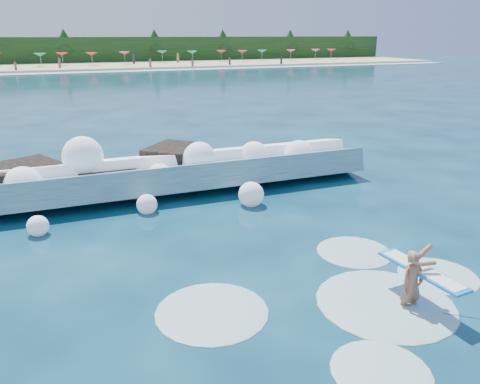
{
  "coord_description": "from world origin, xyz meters",
  "views": [
    {
      "loc": [
        -3.26,
        -9.91,
        5.55
      ],
      "look_at": [
        1.5,
        2.0,
        1.2
      ],
      "focal_mm": 35.0,
      "sensor_mm": 36.0,
      "label": 1
    }
  ],
  "objects": [
    {
      "name": "rock_cluster",
      "position": [
        -2.07,
        7.51,
        0.49
      ],
      "size": [
        8.72,
        3.51,
        1.55
      ],
      "color": "black",
      "rests_on": "ground"
    },
    {
      "name": "treeline",
      "position": [
        0.0,
        88.0,
        2.5
      ],
      "size": [
        140.0,
        4.0,
        5.0
      ],
      "primitive_type": "cube",
      "color": "black",
      "rests_on": "ground"
    },
    {
      "name": "surfer_with_board",
      "position": [
        3.41,
        -3.16,
        0.57
      ],
      "size": [
        0.92,
        2.78,
        1.55
      ],
      "color": "#9B6248",
      "rests_on": "ground"
    },
    {
      "name": "breaking_wave",
      "position": [
        -1.13,
        6.59,
        0.55
      ],
      "size": [
        18.43,
        2.85,
        1.59
      ],
      "color": "teal",
      "rests_on": "ground"
    },
    {
      "name": "ground",
      "position": [
        0.0,
        0.0,
        0.0
      ],
      "size": [
        200.0,
        200.0,
        0.0
      ],
      "primitive_type": "plane",
      "color": "#072439",
      "rests_on": "ground"
    },
    {
      "name": "wave_spray",
      "position": [
        -1.69,
        6.35,
        1.03
      ],
      "size": [
        14.77,
        4.36,
        2.22
      ],
      "color": "white",
      "rests_on": "ground"
    },
    {
      "name": "beach",
      "position": [
        0.0,
        78.0,
        0.2
      ],
      "size": [
        140.0,
        20.0,
        0.4
      ],
      "primitive_type": "cube",
      "color": "tan",
      "rests_on": "ground"
    },
    {
      "name": "wet_band",
      "position": [
        0.0,
        67.0,
        0.04
      ],
      "size": [
        140.0,
        5.0,
        0.08
      ],
      "primitive_type": "cube",
      "color": "silver",
      "rests_on": "ground"
    },
    {
      "name": "beachgoers",
      "position": [
        -3.74,
        73.85,
        1.08
      ],
      "size": [
        89.56,
        13.12,
        1.94
      ],
      "color": "#3F332D",
      "rests_on": "ground"
    },
    {
      "name": "surf_foam",
      "position": [
        2.52,
        -2.5,
        0.0
      ],
      "size": [
        8.71,
        6.02,
        0.15
      ],
      "color": "silver",
      "rests_on": "ground"
    },
    {
      "name": "beach_umbrellas",
      "position": [
        -0.2,
        79.76,
        2.25
      ],
      "size": [
        109.25,
        6.81,
        0.5
      ],
      "color": "red",
      "rests_on": "ground"
    }
  ]
}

